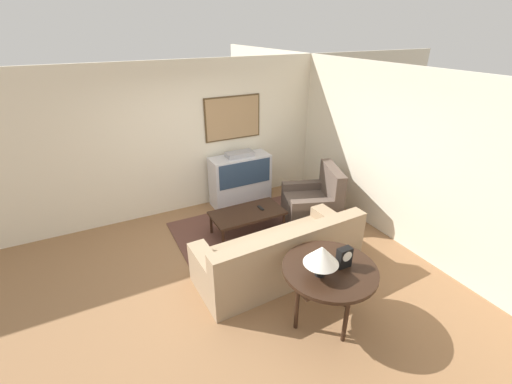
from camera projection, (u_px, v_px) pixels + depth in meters
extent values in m
plane|color=#8E6642|center=(237.00, 266.00, 5.04)|extent=(12.00, 12.00, 0.00)
cube|color=beige|center=(186.00, 139.00, 6.14)|extent=(12.00, 0.06, 2.70)
cube|color=#4C381E|center=(233.00, 118.00, 6.35)|extent=(1.10, 0.03, 0.81)
cube|color=#A37F56|center=(233.00, 118.00, 6.34)|extent=(1.05, 0.01, 0.76)
cube|color=beige|center=(383.00, 152.00, 5.52)|extent=(0.06, 12.00, 2.70)
cube|color=brown|center=(248.00, 230.00, 5.92)|extent=(2.42, 1.71, 0.01)
cube|color=silver|center=(241.00, 192.00, 6.76)|extent=(1.15, 0.45, 0.44)
cube|color=silver|center=(240.00, 170.00, 6.54)|extent=(1.15, 0.45, 0.54)
cube|color=#2D425B|center=(245.00, 174.00, 6.36)|extent=(1.04, 0.01, 0.47)
cube|color=#9E9EA3|center=(240.00, 154.00, 6.41)|extent=(0.52, 0.25, 0.09)
cube|color=#9E8466|center=(278.00, 259.00, 4.84)|extent=(2.33, 1.01, 0.43)
cube|color=#9E8466|center=(293.00, 246.00, 4.38)|extent=(2.31, 0.31, 0.43)
cube|color=#9E8466|center=(334.00, 234.00, 5.26)|extent=(0.28, 0.93, 0.59)
cube|color=#9E8466|center=(210.00, 278.00, 4.35)|extent=(0.28, 0.93, 0.59)
cube|color=#715F49|center=(318.00, 233.00, 4.73)|extent=(0.36, 0.13, 0.34)
cube|color=#715F49|center=(253.00, 256.00, 4.27)|extent=(0.36, 0.13, 0.34)
cube|color=brown|center=(310.00, 209.00, 6.14)|extent=(1.15, 1.16, 0.45)
cube|color=brown|center=(332.00, 182.00, 5.96)|extent=(0.48, 0.91, 0.55)
cube|color=brown|center=(305.00, 196.00, 6.44)|extent=(0.89, 0.46, 0.59)
cube|color=brown|center=(316.00, 216.00, 5.78)|extent=(0.89, 0.46, 0.59)
cube|color=black|center=(247.00, 213.00, 5.67)|extent=(1.20, 0.63, 0.04)
cylinder|color=black|center=(223.00, 240.00, 5.32)|extent=(0.04, 0.04, 0.37)
cylinder|color=black|center=(284.00, 223.00, 5.77)|extent=(0.04, 0.04, 0.37)
cylinder|color=black|center=(211.00, 224.00, 5.75)|extent=(0.04, 0.04, 0.37)
cylinder|color=black|center=(268.00, 209.00, 6.20)|extent=(0.04, 0.04, 0.37)
cylinder|color=black|center=(330.00, 269.00, 3.81)|extent=(1.06, 1.06, 0.04)
cube|color=black|center=(329.00, 274.00, 3.83)|extent=(0.90, 0.43, 0.08)
cylinder|color=black|center=(297.00, 304.00, 3.87)|extent=(0.05, 0.05, 0.73)
cylinder|color=black|center=(348.00, 283.00, 4.17)|extent=(0.05, 0.05, 0.73)
cylinder|color=black|center=(346.00, 316.00, 3.70)|extent=(0.05, 0.05, 0.73)
cylinder|color=black|center=(320.00, 274.00, 3.68)|extent=(0.11, 0.11, 0.02)
cylinder|color=black|center=(321.00, 262.00, 3.61)|extent=(0.02, 0.02, 0.30)
cone|color=white|center=(322.00, 255.00, 3.57)|extent=(0.38, 0.38, 0.21)
cube|color=black|center=(344.00, 257.00, 3.77)|extent=(0.16, 0.09, 0.24)
cylinder|color=white|center=(347.00, 257.00, 3.71)|extent=(0.12, 0.01, 0.12)
cube|color=black|center=(261.00, 208.00, 5.76)|extent=(0.05, 0.16, 0.02)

